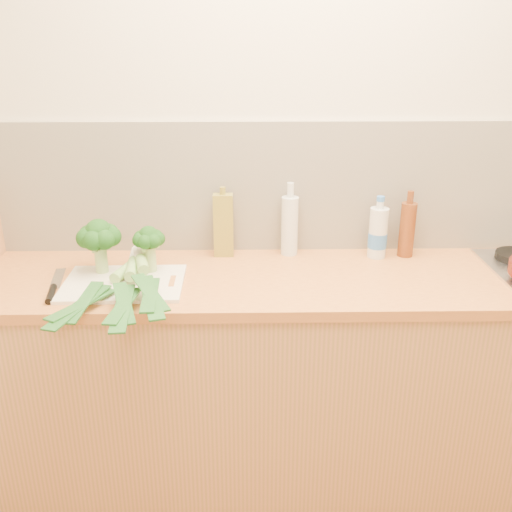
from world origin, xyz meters
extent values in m
plane|color=beige|center=(0.00, 1.50, 1.30)|extent=(3.50, 0.00, 3.50)
cube|color=silver|center=(0.00, 1.49, 1.17)|extent=(3.20, 0.02, 0.54)
cube|color=#C27F51|center=(0.00, 1.20, 0.43)|extent=(3.20, 0.60, 0.86)
cube|color=#D1863D|center=(0.00, 1.20, 0.88)|extent=(3.20, 0.62, 0.04)
cube|color=silver|center=(-0.68, 1.12, 0.91)|extent=(0.44, 0.33, 0.01)
cylinder|color=#91B368|center=(-0.78, 1.22, 0.96)|extent=(0.05, 0.05, 0.10)
sphere|color=black|center=(-0.78, 1.22, 1.07)|extent=(0.10, 0.10, 0.10)
sphere|color=black|center=(-0.73, 1.22, 1.06)|extent=(0.08, 0.08, 0.08)
sphere|color=black|center=(-0.75, 1.25, 1.06)|extent=(0.08, 0.08, 0.08)
sphere|color=black|center=(-0.79, 1.26, 1.06)|extent=(0.08, 0.08, 0.08)
sphere|color=black|center=(-0.82, 1.24, 1.06)|extent=(0.08, 0.08, 0.08)
sphere|color=black|center=(-0.82, 1.20, 1.06)|extent=(0.08, 0.08, 0.08)
sphere|color=black|center=(-0.79, 1.17, 1.06)|extent=(0.08, 0.08, 0.08)
sphere|color=black|center=(-0.75, 1.18, 1.06)|extent=(0.08, 0.08, 0.08)
cylinder|color=#91B368|center=(-0.59, 1.23, 0.96)|extent=(0.05, 0.05, 0.10)
sphere|color=black|center=(-0.59, 1.23, 1.06)|extent=(0.07, 0.07, 0.07)
sphere|color=black|center=(-0.56, 1.23, 1.04)|extent=(0.06, 0.06, 0.06)
sphere|color=black|center=(-0.57, 1.25, 1.04)|extent=(0.06, 0.06, 0.06)
sphere|color=black|center=(-0.60, 1.26, 1.04)|extent=(0.06, 0.06, 0.06)
sphere|color=black|center=(-0.62, 1.24, 1.04)|extent=(0.06, 0.06, 0.06)
sphere|color=black|center=(-0.62, 1.21, 1.04)|extent=(0.06, 0.06, 0.06)
sphere|color=black|center=(-0.60, 1.19, 1.04)|extent=(0.06, 0.06, 0.06)
sphere|color=black|center=(-0.57, 1.20, 1.04)|extent=(0.06, 0.06, 0.06)
cylinder|color=white|center=(-0.65, 1.27, 0.94)|extent=(0.07, 0.11, 0.04)
cylinder|color=#7EB158|center=(-0.68, 1.16, 0.94)|extent=(0.08, 0.13, 0.04)
cube|color=#1E4D1B|center=(-0.76, 0.89, 0.94)|extent=(0.18, 0.29, 0.02)
cube|color=#1E4D1B|center=(-0.77, 0.87, 0.94)|extent=(0.15, 0.34, 0.01)
cube|color=#1E4D1B|center=(-0.76, 0.90, 0.94)|extent=(0.07, 0.28, 0.02)
cylinder|color=white|center=(-0.66, 1.28, 0.95)|extent=(0.05, 0.13, 0.04)
cylinder|color=#7EB158|center=(-0.65, 1.15, 0.95)|extent=(0.06, 0.16, 0.04)
cube|color=#1E4D1B|center=(-0.62, 0.85, 0.95)|extent=(0.07, 0.30, 0.02)
cube|color=#1E4D1B|center=(-0.62, 0.83, 0.96)|extent=(0.08, 0.34, 0.01)
cube|color=#1E4D1B|center=(-0.62, 0.86, 0.96)|extent=(0.12, 0.28, 0.02)
cylinder|color=white|center=(-0.64, 1.25, 0.97)|extent=(0.06, 0.10, 0.04)
cylinder|color=#7EB158|center=(-0.61, 1.15, 0.97)|extent=(0.07, 0.13, 0.04)
cube|color=#1E4D1B|center=(-0.54, 0.89, 0.97)|extent=(0.07, 0.30, 0.02)
cube|color=#1E4D1B|center=(-0.53, 0.87, 0.97)|extent=(0.14, 0.34, 0.01)
cube|color=#1E4D1B|center=(-0.54, 0.89, 0.98)|extent=(0.17, 0.27, 0.02)
cube|color=silver|center=(-0.94, 1.18, 0.90)|extent=(0.07, 0.20, 0.00)
cylinder|color=black|center=(-0.91, 1.02, 0.91)|extent=(0.04, 0.13, 0.02)
cube|color=olive|center=(-0.32, 1.42, 1.03)|extent=(0.08, 0.05, 0.26)
cylinder|color=olive|center=(-0.32, 1.42, 1.18)|extent=(0.02, 0.02, 0.03)
cylinder|color=silver|center=(-0.04, 1.43, 1.02)|extent=(0.07, 0.07, 0.25)
cylinder|color=silver|center=(-0.04, 1.43, 1.18)|extent=(0.03, 0.03, 0.06)
cylinder|color=#612F12|center=(0.44, 1.40, 1.01)|extent=(0.06, 0.06, 0.23)
cylinder|color=#612F12|center=(0.44, 1.40, 1.15)|extent=(0.03, 0.03, 0.05)
cylinder|color=silver|center=(0.31, 1.39, 1.00)|extent=(0.08, 0.08, 0.21)
cylinder|color=silver|center=(0.31, 1.39, 1.12)|extent=(0.03, 0.03, 0.03)
cylinder|color=#3773CF|center=(0.31, 1.39, 0.97)|extent=(0.08, 0.08, 0.06)
camera|label=1|loc=(-0.23, -0.80, 1.76)|focal=40.00mm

